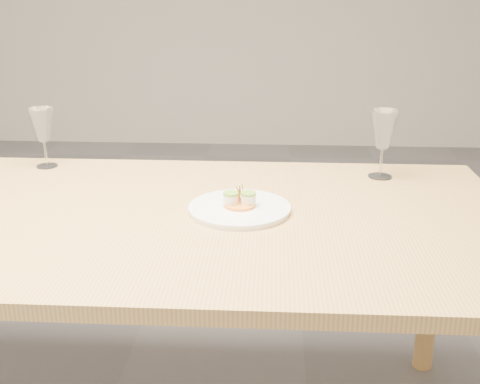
# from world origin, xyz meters

# --- Properties ---
(dining_table) EXTENTS (2.40, 1.00, 0.75)m
(dining_table) POSITION_xyz_m (0.00, 0.00, 0.68)
(dining_table) COLOR tan
(dining_table) RESTS_ON ground
(dinner_plate) EXTENTS (0.28, 0.28, 0.07)m
(dinner_plate) POSITION_xyz_m (0.44, 0.02, 0.76)
(dinner_plate) COLOR white
(dinner_plate) RESTS_ON dining_table
(wine_glass_1) EXTENTS (0.08, 0.08, 0.20)m
(wine_glass_1) POSITION_xyz_m (-0.24, 0.40, 0.89)
(wine_glass_1) COLOR white
(wine_glass_1) RESTS_ON dining_table
(wine_glass_2) EXTENTS (0.09, 0.09, 0.22)m
(wine_glass_2) POSITION_xyz_m (0.88, 0.35, 0.90)
(wine_glass_2) COLOR white
(wine_glass_2) RESTS_ON dining_table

